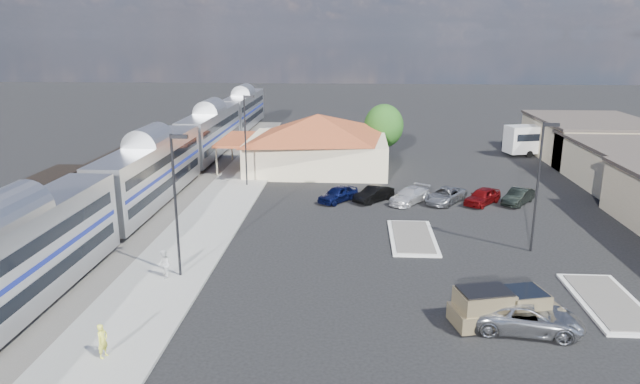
# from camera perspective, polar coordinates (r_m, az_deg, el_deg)

# --- Properties ---
(ground) EXTENTS (280.00, 280.00, 0.00)m
(ground) POSITION_cam_1_polar(r_m,az_deg,el_deg) (40.70, 3.84, -5.51)
(ground) COLOR black
(ground) RESTS_ON ground
(railbed) EXTENTS (16.00, 100.00, 0.12)m
(railbed) POSITION_cam_1_polar(r_m,az_deg,el_deg) (52.50, -19.75, -1.49)
(railbed) COLOR #4C4944
(railbed) RESTS_ON ground
(platform) EXTENTS (5.50, 92.00, 0.18)m
(platform) POSITION_cam_1_polar(r_m,az_deg,el_deg) (47.79, -10.72, -2.42)
(platform) COLOR gray
(platform) RESTS_ON ground
(passenger_train) EXTENTS (3.00, 104.00, 5.55)m
(passenger_train) POSITION_cam_1_polar(r_m,az_deg,el_deg) (51.68, -16.50, 1.76)
(passenger_train) COLOR silver
(passenger_train) RESTS_ON ground
(freight_cars) EXTENTS (2.80, 46.00, 4.00)m
(freight_cars) POSITION_cam_1_polar(r_m,az_deg,el_deg) (46.88, -26.92, -1.87)
(freight_cars) COLOR black
(freight_cars) RESTS_ON ground
(station_depot) EXTENTS (18.35, 12.24, 6.20)m
(station_depot) POSITION_cam_1_polar(r_m,az_deg,el_deg) (63.20, -0.28, 5.06)
(station_depot) COLOR beige
(station_depot) RESTS_ON ground
(traffic_island_south) EXTENTS (3.30, 7.50, 0.21)m
(traffic_island_south) POSITION_cam_1_polar(r_m,az_deg,el_deg) (42.76, 9.22, -4.48)
(traffic_island_south) COLOR silver
(traffic_island_south) RESTS_ON ground
(traffic_island_north) EXTENTS (3.30, 7.50, 0.21)m
(traffic_island_north) POSITION_cam_1_polar(r_m,az_deg,el_deg) (36.24, 26.93, -9.80)
(traffic_island_north) COLOR silver
(traffic_island_north) RESTS_ON ground
(lamp_plat_s) EXTENTS (1.08, 0.25, 9.00)m
(lamp_plat_s) POSITION_cam_1_polar(r_m,az_deg,el_deg) (34.96, -14.16, -0.28)
(lamp_plat_s) COLOR black
(lamp_plat_s) RESTS_ON ground
(lamp_plat_n) EXTENTS (1.08, 0.25, 9.00)m
(lamp_plat_n) POSITION_cam_1_polar(r_m,az_deg,el_deg) (55.81, -7.40, 5.84)
(lamp_plat_n) COLOR black
(lamp_plat_n) RESTS_ON ground
(lamp_lot) EXTENTS (1.08, 0.25, 9.00)m
(lamp_lot) POSITION_cam_1_polar(r_m,az_deg,el_deg) (41.03, 21.13, 1.44)
(lamp_lot) COLOR black
(lamp_lot) RESTS_ON ground
(tree_depot) EXTENTS (4.71, 4.71, 6.63)m
(tree_depot) POSITION_cam_1_polar(r_m,az_deg,el_deg) (68.90, 6.39, 6.59)
(tree_depot) COLOR #382314
(tree_depot) RESTS_ON ground
(pickup_truck) EXTENTS (5.91, 3.34, 1.93)m
(pickup_truck) POSITION_cam_1_polar(r_m,az_deg,el_deg) (31.58, 18.04, -10.92)
(pickup_truck) COLOR tan
(pickup_truck) RESTS_ON ground
(suv) EXTENTS (5.83, 3.30, 1.54)m
(suv) POSITION_cam_1_polar(r_m,az_deg,el_deg) (31.31, 20.02, -11.65)
(suv) COLOR #919398
(suv) RESTS_ON ground
(coach_bus) EXTENTS (11.99, 5.51, 3.76)m
(coach_bus) POSITION_cam_1_polar(r_m,az_deg,el_deg) (76.85, 22.12, 5.06)
(coach_bus) COLOR white
(coach_bus) RESTS_ON ground
(person_a) EXTENTS (0.54, 0.69, 1.66)m
(person_a) POSITION_cam_1_polar(r_m,az_deg,el_deg) (28.76, -20.92, -13.73)
(person_a) COLOR #DDDE45
(person_a) RESTS_ON platform
(person_b) EXTENTS (0.91, 1.03, 1.77)m
(person_b) POSITION_cam_1_polar(r_m,az_deg,el_deg) (36.23, -15.36, -6.96)
(person_b) COLOR silver
(person_b) RESTS_ON platform
(parked_car_a) EXTENTS (3.96, 4.38, 1.44)m
(parked_car_a) POSITION_cam_1_polar(r_m,az_deg,el_deg) (51.24, 1.82, -0.19)
(parked_car_a) COLOR #0D1341
(parked_car_a) RESTS_ON ground
(parked_car_b) EXTENTS (3.90, 4.12, 1.39)m
(parked_car_b) POSITION_cam_1_polar(r_m,az_deg,el_deg) (51.54, 5.39, -0.19)
(parked_car_b) COLOR black
(parked_car_b) RESTS_ON ground
(parked_car_c) EXTENTS (4.35, 4.99, 1.38)m
(parked_car_c) POSITION_cam_1_polar(r_m,az_deg,el_deg) (51.45, 8.96, -0.35)
(parked_car_c) COLOR silver
(parked_car_c) RESTS_ON ground
(parked_car_d) EXTENTS (4.63, 5.27, 1.35)m
(parked_car_d) POSITION_cam_1_polar(r_m,az_deg,el_deg) (52.14, 12.43, -0.33)
(parked_car_d) COLOR gray
(parked_car_d) RESTS_ON ground
(parked_car_e) EXTENTS (4.08, 4.43, 1.47)m
(parked_car_e) POSITION_cam_1_polar(r_m,az_deg,el_deg) (52.44, 15.94, -0.41)
(parked_car_e) COLOR maroon
(parked_car_e) RESTS_ON ground
(parked_car_f) EXTENTS (3.71, 4.29, 1.40)m
(parked_car_f) POSITION_cam_1_polar(r_m,az_deg,el_deg) (53.51, 19.22, -0.41)
(parked_car_f) COLOR black
(parked_car_f) RESTS_ON ground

